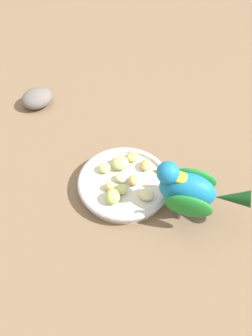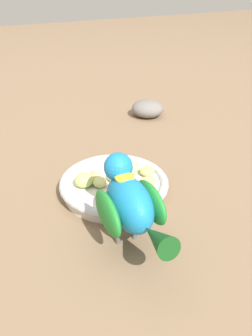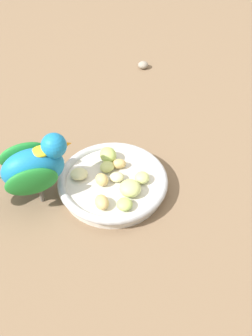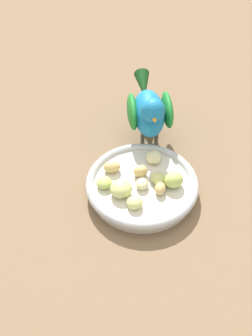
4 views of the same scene
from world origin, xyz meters
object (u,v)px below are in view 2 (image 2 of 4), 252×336
(apple_piece_0, at_px, (113,164))
(feeding_bowl, at_px, (114,185))
(apple_piece_3, at_px, (110,198))
(apple_piece_7, at_px, (148,182))
(rock_large, at_px, (148,109))
(apple_piece_1, at_px, (113,177))
(apple_piece_2, at_px, (97,175))
(apple_piece_9, at_px, (147,171))
(apple_piece_8, at_px, (100,182))
(apple_piece_5, at_px, (84,180))
(parrot, at_px, (129,203))
(apple_piece_6, at_px, (129,167))
(apple_piece_4, at_px, (118,183))

(apple_piece_0, bearing_deg, feeding_bowl, -21.01)
(apple_piece_3, distance_m, apple_piece_7, 0.08)
(rock_large, bearing_deg, apple_piece_1, -36.58)
(apple_piece_2, xyz_separation_m, apple_piece_9, (0.02, 0.09, -0.00))
(apple_piece_8, bearing_deg, feeding_bowl, 92.43)
(feeding_bowl, bearing_deg, apple_piece_2, -132.10)
(apple_piece_5, bearing_deg, apple_piece_0, 118.98)
(apple_piece_8, relative_size, parrot, 0.14)
(apple_piece_3, distance_m, apple_piece_6, 0.10)
(parrot, bearing_deg, apple_piece_7, -38.66)
(apple_piece_2, distance_m, apple_piece_8, 0.02)
(apple_piece_5, distance_m, apple_piece_6, 0.09)
(apple_piece_8, bearing_deg, rock_large, 140.87)
(apple_piece_2, height_order, rock_large, rock_large)
(apple_piece_0, xyz_separation_m, apple_piece_7, (0.09, 0.03, 0.00))
(apple_piece_0, relative_size, rock_large, 0.31)
(apple_piece_3, xyz_separation_m, apple_piece_9, (-0.05, 0.10, -0.00))
(apple_piece_5, xyz_separation_m, rock_large, (-0.30, 0.28, -0.01))
(feeding_bowl, relative_size, apple_piece_3, 6.25)
(apple_piece_6, relative_size, parrot, 0.20)
(apple_piece_5, distance_m, apple_piece_9, 0.12)
(feeding_bowl, relative_size, apple_piece_4, 7.61)
(apple_piece_0, bearing_deg, apple_piece_8, -42.42)
(feeding_bowl, xyz_separation_m, apple_piece_2, (-0.02, -0.02, 0.02))
(apple_piece_0, distance_m, apple_piece_5, 0.08)
(apple_piece_2, bearing_deg, apple_piece_0, 122.03)
(apple_piece_0, xyz_separation_m, rock_large, (-0.26, 0.20, -0.01))
(apple_piece_2, relative_size, apple_piece_5, 0.75)
(apple_piece_0, height_order, apple_piece_4, apple_piece_4)
(apple_piece_0, relative_size, apple_piece_4, 1.03)
(apple_piece_6, bearing_deg, apple_piece_2, -92.56)
(feeding_bowl, relative_size, apple_piece_8, 7.46)
(apple_piece_2, relative_size, apple_piece_3, 0.82)
(apple_piece_1, distance_m, apple_piece_4, 0.03)
(apple_piece_5, distance_m, apple_piece_8, 0.03)
(feeding_bowl, height_order, apple_piece_3, apple_piece_3)
(apple_piece_4, height_order, apple_piece_5, apple_piece_5)
(apple_piece_6, distance_m, rock_large, 0.34)
(apple_piece_3, relative_size, apple_piece_9, 1.16)
(apple_piece_6, bearing_deg, apple_piece_0, -146.07)
(apple_piece_1, xyz_separation_m, apple_piece_7, (0.04, 0.05, 0.00))
(apple_piece_7, bearing_deg, feeding_bowl, -126.01)
(apple_piece_0, bearing_deg, apple_piece_6, 33.93)
(apple_piece_8, bearing_deg, apple_piece_3, -2.02)
(apple_piece_1, height_order, apple_piece_6, apple_piece_6)
(apple_piece_8, height_order, apple_piece_9, apple_piece_8)
(apple_piece_5, distance_m, parrot, 0.15)
(apple_piece_6, bearing_deg, apple_piece_5, -83.77)
(apple_piece_2, xyz_separation_m, apple_piece_8, (0.02, -0.00, 0.00))
(apple_piece_7, bearing_deg, apple_piece_1, -132.06)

